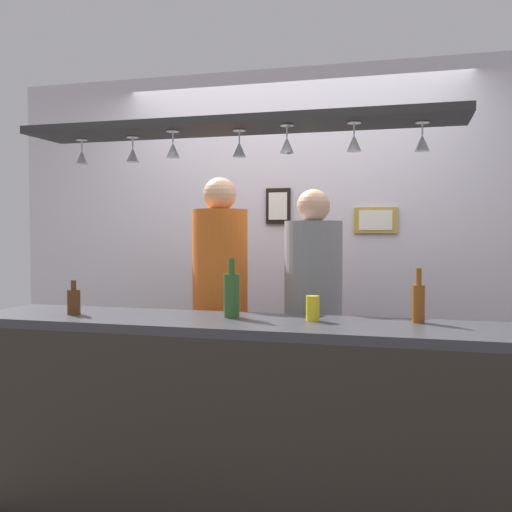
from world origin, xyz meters
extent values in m
plane|color=#4C4742|center=(0.00, 0.00, 0.00)|extent=(8.00, 8.00, 0.00)
cube|color=silver|center=(0.00, 1.10, 1.30)|extent=(4.40, 0.06, 2.60)
cube|color=#38383D|center=(0.00, -0.35, 0.96)|extent=(2.70, 0.55, 0.04)
cube|color=#2D2823|center=(0.00, -0.60, 0.47)|extent=(2.65, 0.04, 0.94)
cube|color=black|center=(0.00, -0.30, 1.94)|extent=(2.20, 0.36, 0.04)
cylinder|color=silver|center=(-0.90, -0.23, 1.92)|extent=(0.06, 0.06, 0.00)
cylinder|color=silver|center=(-0.90, -0.23, 1.89)|extent=(0.01, 0.01, 0.06)
cone|color=silver|center=(-0.90, -0.23, 1.82)|extent=(0.07, 0.07, 0.08)
cylinder|color=silver|center=(-0.59, -0.24, 1.92)|extent=(0.06, 0.06, 0.00)
cylinder|color=silver|center=(-0.59, -0.24, 1.89)|extent=(0.01, 0.01, 0.06)
cone|color=silver|center=(-0.59, -0.24, 1.82)|extent=(0.07, 0.07, 0.08)
cylinder|color=silver|center=(-0.31, -0.35, 1.92)|extent=(0.06, 0.06, 0.00)
cylinder|color=silver|center=(-0.31, -0.35, 1.89)|extent=(0.01, 0.01, 0.06)
cone|color=silver|center=(-0.31, -0.35, 1.82)|extent=(0.07, 0.07, 0.08)
cylinder|color=silver|center=(0.02, -0.29, 1.92)|extent=(0.06, 0.06, 0.00)
cylinder|color=silver|center=(0.02, -0.29, 1.89)|extent=(0.01, 0.01, 0.06)
cone|color=silver|center=(0.02, -0.29, 1.82)|extent=(0.07, 0.07, 0.08)
cylinder|color=silver|center=(0.28, -0.36, 1.92)|extent=(0.06, 0.06, 0.00)
cylinder|color=silver|center=(0.28, -0.36, 1.89)|extent=(0.01, 0.01, 0.06)
cone|color=silver|center=(0.28, -0.36, 1.82)|extent=(0.07, 0.07, 0.08)
cylinder|color=silver|center=(0.59, -0.35, 1.92)|extent=(0.06, 0.06, 0.00)
cylinder|color=silver|center=(0.59, -0.35, 1.89)|extent=(0.01, 0.01, 0.06)
cone|color=silver|center=(0.59, -0.35, 1.82)|extent=(0.07, 0.07, 0.08)
cylinder|color=silver|center=(0.89, -0.27, 1.92)|extent=(0.06, 0.06, 0.00)
cylinder|color=silver|center=(0.89, -0.27, 1.89)|extent=(0.01, 0.01, 0.06)
cone|color=silver|center=(0.89, -0.27, 1.82)|extent=(0.07, 0.07, 0.08)
cube|color=#2D334C|center=(-0.29, 0.31, 0.42)|extent=(0.17, 0.18, 0.83)
cylinder|color=orange|center=(-0.29, 0.31, 1.19)|extent=(0.34, 0.34, 0.72)
sphere|color=tan|center=(-0.29, 0.31, 1.65)|extent=(0.21, 0.21, 0.21)
cube|color=#2D334C|center=(0.29, 0.31, 0.40)|extent=(0.17, 0.18, 0.79)
cylinder|color=gray|center=(0.29, 0.31, 1.14)|extent=(0.34, 0.34, 0.69)
sphere|color=tan|center=(0.29, 0.31, 1.57)|extent=(0.20, 0.20, 0.20)
cylinder|color=brown|center=(0.88, -0.20, 1.07)|extent=(0.06, 0.06, 0.18)
cylinder|color=brown|center=(0.88, -0.20, 1.20)|extent=(0.03, 0.03, 0.08)
cylinder|color=#2D5623|center=(-0.03, -0.28, 1.09)|extent=(0.08, 0.08, 0.22)
cylinder|color=#2D5623|center=(-0.03, -0.28, 1.24)|extent=(0.03, 0.03, 0.08)
cylinder|color=#512D14|center=(-0.86, -0.39, 1.05)|extent=(0.07, 0.07, 0.13)
cylinder|color=#512D14|center=(-0.86, -0.39, 1.14)|extent=(0.03, 0.03, 0.05)
cylinder|color=yellow|center=(0.39, -0.28, 1.04)|extent=(0.07, 0.07, 0.12)
cube|color=#B29338|center=(0.61, 1.06, 1.50)|extent=(0.30, 0.02, 0.18)
cube|color=white|center=(0.61, 1.05, 1.50)|extent=(0.23, 0.01, 0.14)
cube|color=black|center=(-0.09, 1.06, 1.60)|extent=(0.18, 0.02, 0.26)
cube|color=white|center=(-0.09, 1.05, 1.60)|extent=(0.14, 0.01, 0.20)
camera|label=1|loc=(0.84, -3.03, 1.42)|focal=40.25mm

